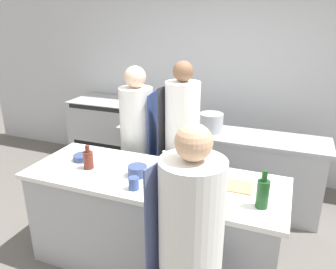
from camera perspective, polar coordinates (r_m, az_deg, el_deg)
name	(u,v)px	position (r m, az deg, el deg)	size (l,w,h in m)	color
ground_plane	(154,262)	(3.24, -2.42, -21.25)	(16.00, 16.00, 0.00)	#605B56
wall_back	(216,74)	(4.52, 8.38, 10.45)	(8.00, 0.06, 2.80)	silver
prep_counter	(153,221)	(2.97, -2.55, -14.82)	(2.18, 0.79, 0.88)	#A8AAAF
pass_counter	(217,167)	(3.95, 8.59, -5.63)	(2.39, 0.56, 0.88)	#A8AAAF
oven_range	(109,132)	(4.96, -10.17, 0.37)	(0.99, 0.66, 0.99)	#A8AAAF
chef_at_prep_near	(190,256)	(2.05, 3.82, -20.29)	(0.42, 0.41, 1.62)	black
chef_at_stove	(138,144)	(3.52, -5.30, -1.66)	(0.38, 0.36, 1.67)	black
chef_at_pass_far	(182,147)	(3.32, 2.40, -2.25)	(0.39, 0.37, 1.75)	black
bottle_olive_oil	(88,159)	(2.92, -13.72, -4.22)	(0.09, 0.09, 0.21)	#5B2319
bottle_vinegar	(263,193)	(2.37, 16.17, -9.73)	(0.09, 0.09, 0.28)	#19471E
bottle_wine	(164,173)	(2.53, -0.66, -6.65)	(0.06, 0.06, 0.30)	silver
bowl_mixing_large	(83,157)	(3.12, -14.66, -3.87)	(0.17, 0.17, 0.05)	navy
bowl_prep_small	(138,171)	(2.74, -5.33, -6.30)	(0.16, 0.16, 0.09)	navy
bowl_ceramic_blue	(184,164)	(2.88, 2.78, -5.07)	(0.18, 0.18, 0.07)	tan
cup	(134,183)	(2.54, -5.99, -8.46)	(0.08, 0.08, 0.10)	#33477F
cutting_board	(229,185)	(2.64, 10.50, -8.62)	(0.37, 0.20, 0.01)	tan
stockpot	(211,122)	(3.77, 7.51, 2.10)	(0.27, 0.27, 0.21)	#A8AAAF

